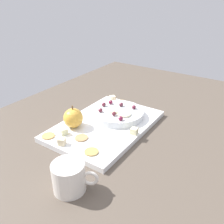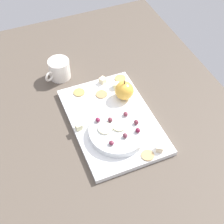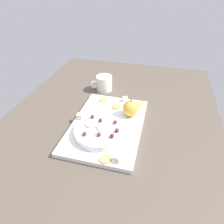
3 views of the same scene
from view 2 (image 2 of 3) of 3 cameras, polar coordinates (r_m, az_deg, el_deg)
table at (r=112.43cm, az=0.73°, el=-3.46°), size 139.46×88.43×3.02cm
platter at (r=112.52cm, az=0.10°, el=-1.46°), size 39.40×26.55×1.77cm
serving_dish at (r=106.83cm, az=0.99°, el=-3.40°), size 18.33×18.33×2.42cm
apple_whole at (r=116.30cm, az=2.08°, el=3.63°), size 6.54×6.54×6.54cm
apple_stem at (r=113.61cm, az=2.13°, el=5.01°), size 0.50×0.50×1.20cm
cheese_cube_0 at (r=109.00cm, az=-5.63°, el=-2.42°), size 2.23×2.23×2.09cm
cheese_cube_1 at (r=123.22cm, az=-1.56°, el=5.36°), size 2.78×2.78×2.09cm
cheese_cube_2 at (r=104.33cm, az=8.01°, el=-6.04°), size 2.88×2.88×2.09cm
cheese_cube_3 at (r=121.25cm, az=0.73°, el=4.49°), size 2.67×2.67×2.09cm
cracker_0 at (r=120.50cm, az=-5.56°, el=3.30°), size 4.06×4.06×0.40cm
cracker_1 at (r=119.32cm, az=-1.77°, el=3.00°), size 4.06×4.06×0.40cm
cracker_2 at (r=125.18cm, az=1.41°, el=5.67°), size 4.06×4.06×0.40cm
cracker_3 at (r=103.41cm, az=6.02°, el=-7.26°), size 4.06×4.06×0.40cm
grape_0 at (r=101.93cm, az=-0.09°, el=-5.22°), size 1.63×1.47×1.33cm
grape_1 at (r=103.48cm, az=2.07°, el=-4.04°), size 1.63×1.47×1.50cm
grape_2 at (r=107.09cm, az=4.10°, el=-1.72°), size 1.63×1.47×1.50cm
grape_3 at (r=107.43cm, az=-0.31°, el=-1.32°), size 1.63×1.47×1.52cm
grape_4 at (r=109.16cm, az=2.30°, el=-0.35°), size 1.63×1.47×1.41cm
grape_5 at (r=107.59cm, az=-2.41°, el=-1.33°), size 1.63×1.47×1.42cm
grape_6 at (r=105.07cm, az=4.36°, el=-3.10°), size 1.63×1.47×1.46cm
apple_slice_0 at (r=105.79cm, az=-1.14°, el=-2.80°), size 4.57×4.57×0.60cm
apple_slice_1 at (r=106.64cm, az=1.45°, el=-2.23°), size 4.57×4.57×0.60cm
cup at (r=127.75cm, az=-8.89°, el=7.13°), size 7.83×10.30×7.51cm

